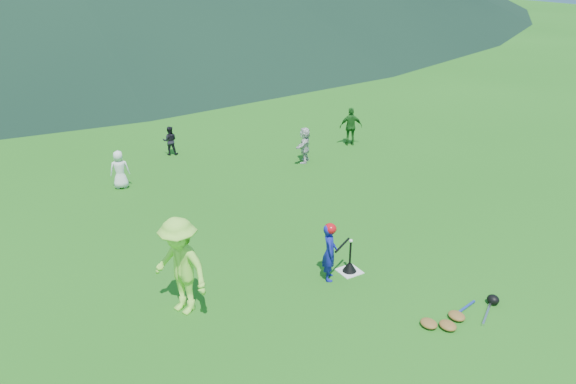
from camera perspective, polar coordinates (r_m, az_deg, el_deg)
The scene contains 13 objects.
ground at distance 12.01m, azimuth 6.25°, elevation -8.05°, with size 120.00×120.00×0.00m, color #1F6116.
home_plate at distance 12.00m, azimuth 6.25°, elevation -8.00°, with size 0.45×0.45×0.02m, color silver.
baseball at distance 11.64m, azimuth 6.41°, elevation -4.95°, with size 0.08×0.08×0.08m, color white.
batter_child at distance 11.44m, azimuth 4.25°, elevation -6.11°, with size 0.45×0.30×1.23m, color #151A92.
adult_coach at distance 10.46m, azimuth -10.89°, elevation -7.42°, with size 1.24×0.71×1.92m, color #9BEC45.
fielder_a at distance 16.45m, azimuth -16.73°, elevation 2.20°, with size 0.54×0.35×1.10m, color white.
fielder_b at distance 18.79m, azimuth -11.91°, elevation 5.13°, with size 0.47×0.36×0.96m, color black.
fielder_c at distance 19.41m, azimuth 6.41°, elevation 6.62°, with size 0.77×0.32×1.31m, color #1B591A.
fielder_d at distance 17.71m, azimuth 1.71°, elevation 4.81°, with size 1.06×0.34×1.14m, color silver.
batting_tee at distance 11.94m, azimuth 6.28°, elevation -7.52°, with size 0.30×0.30×0.68m.
batter_gear at distance 11.21m, azimuth 4.43°, elevation -3.86°, with size 0.70×0.33×0.59m.
equipment_pile at distance 10.99m, azimuth 16.82°, elevation -11.97°, with size 1.80×0.69×0.19m.
outfield_fence at distance 37.00m, azimuth -21.52°, elevation 13.35°, with size 70.07×0.08×1.33m.
Camera 1 is at (-6.37, -8.02, 6.27)m, focal length 35.00 mm.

